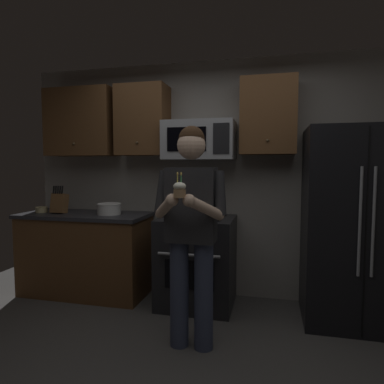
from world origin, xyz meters
TOP-DOWN VIEW (x-y plane):
  - wall_back at (0.00, 1.75)m, footprint 4.40×0.10m
  - oven_range at (-0.15, 1.36)m, footprint 0.76×0.70m
  - microwave at (-0.15, 1.48)m, footprint 0.74×0.41m
  - refrigerator at (1.35, 1.32)m, footprint 0.90×0.75m
  - cabinet_row_upper at (-0.72, 1.53)m, footprint 2.78×0.36m
  - counter_left at (-1.45, 1.38)m, footprint 1.44×0.66m
  - knife_block at (-1.74, 1.33)m, footprint 0.16×0.15m
  - bowl_large_white at (-1.14, 1.37)m, footprint 0.26×0.26m
  - bowl_small_colored at (-1.98, 1.33)m, footprint 0.14×0.14m
  - person at (-0.01, 0.53)m, footprint 0.60×0.48m
  - cupcake at (-0.01, 0.20)m, footprint 0.09×0.09m

SIDE VIEW (x-z plane):
  - oven_range at x=-0.15m, z-range 0.00..0.93m
  - counter_left at x=-1.45m, z-range 0.00..0.92m
  - refrigerator at x=1.35m, z-range 0.00..1.80m
  - bowl_small_colored at x=-1.98m, z-range 0.92..0.98m
  - bowl_large_white at x=-1.14m, z-range 0.92..1.05m
  - person at x=-0.01m, z-range 0.11..1.88m
  - knife_block at x=-1.74m, z-range 0.88..1.20m
  - cupcake at x=-0.01m, z-range 1.21..1.38m
  - wall_back at x=0.00m, z-range 0.00..2.60m
  - microwave at x=-0.15m, z-range 1.52..1.92m
  - cabinet_row_upper at x=-0.72m, z-range 1.57..2.33m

